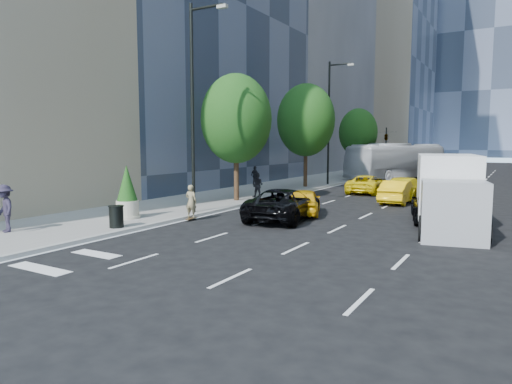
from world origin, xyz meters
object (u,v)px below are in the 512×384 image
Objects in this scene: skateboarder at (191,204)px; trash_can at (116,217)px; city_bus at (397,161)px; black_sedan_mercedes at (436,206)px; planter_shrub at (127,193)px; black_sedan_lincoln at (284,204)px; box_truck at (448,192)px.

trash_can is (-1.00, -3.57, -0.20)m from skateboarder.
city_bus reaches higher than skateboarder.
planter_shrub is (-12.14, -7.02, 0.58)m from black_sedan_mercedes.
black_sedan_lincoln is at bearing 34.10° from planter_shrub.
trash_can is 2.44m from planter_shrub.
black_sedan_mercedes is at bearing 39.56° from trash_can.
trash_can is (-11.54, -7.14, -0.98)m from box_truck.
black_sedan_lincoln is 7.50m from trash_can.
skateboarder is at bearing 74.37° from trash_can.
city_bus is at bearing 81.30° from planter_shrub.
black_sedan_mercedes is 25.08m from city_bus.
city_bus is (-7.40, 23.94, 1.04)m from black_sedan_mercedes.
skateboarder reaches higher than black_sedan_mercedes.
black_sedan_mercedes is (9.80, 5.35, -0.05)m from skateboarder.
city_bus is at bearing -86.02° from black_sedan_mercedes.
skateboarder is 4.30m from black_sedan_lincoln.
skateboarder is 2.92m from planter_shrub.
box_truck is at bearing 31.76° from trash_can.
trash_can is 0.35× the size of planter_shrub.
box_truck is 2.78× the size of planter_shrub.
black_sedan_mercedes is at bearing 100.50° from box_truck.
skateboarder is 11.16m from box_truck.
skateboarder is at bearing -173.36° from box_truck.
black_sedan_mercedes is 2.06× the size of planter_shrub.
box_truck is 13.61m from trash_can.
black_sedan_mercedes is 0.74× the size of box_truck.
planter_shrub reaches higher than black_sedan_lincoln.
skateboarder is 29.40m from city_bus.
trash_can is at bearing 26.37° from black_sedan_mercedes.
box_truck is 13.91m from planter_shrub.
skateboarder reaches higher than trash_can.
skateboarder is 0.64× the size of planter_shrub.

